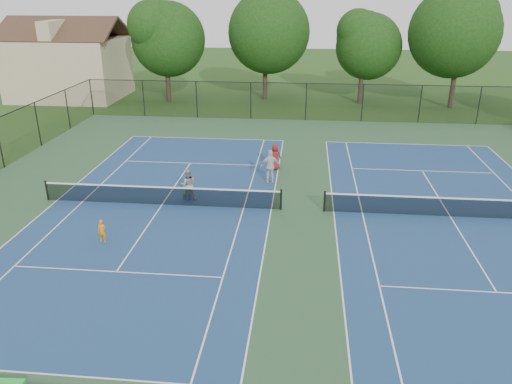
# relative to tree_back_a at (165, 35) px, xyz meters

# --- Properties ---
(ground) EXTENTS (140.00, 140.00, 0.00)m
(ground) POSITION_rel_tree_back_a_xyz_m (13.00, -24.00, -6.04)
(ground) COLOR #234716
(ground) RESTS_ON ground
(court_pad) EXTENTS (36.00, 36.00, 0.01)m
(court_pad) POSITION_rel_tree_back_a_xyz_m (13.00, -24.00, -6.03)
(court_pad) COLOR #325938
(court_pad) RESTS_ON ground
(tennis_court_left) EXTENTS (12.00, 23.83, 1.07)m
(tennis_court_left) POSITION_rel_tree_back_a_xyz_m (6.00, -24.00, -5.94)
(tennis_court_left) COLOR navy
(tennis_court_left) RESTS_ON ground
(tennis_court_right) EXTENTS (12.00, 23.83, 1.07)m
(tennis_court_right) POSITION_rel_tree_back_a_xyz_m (20.00, -24.00, -5.94)
(tennis_court_right) COLOR navy
(tennis_court_right) RESTS_ON ground
(perimeter_fence) EXTENTS (36.08, 36.08, 3.02)m
(perimeter_fence) POSITION_rel_tree_back_a_xyz_m (13.00, -24.00, -4.44)
(perimeter_fence) COLOR black
(perimeter_fence) RESTS_ON ground
(tree_back_a) EXTENTS (6.80, 6.80, 9.15)m
(tree_back_a) POSITION_rel_tree_back_a_xyz_m (0.00, 0.00, 0.00)
(tree_back_a) COLOR #2D2116
(tree_back_a) RESTS_ON ground
(tree_back_b) EXTENTS (7.60, 7.60, 10.03)m
(tree_back_b) POSITION_rel_tree_back_a_xyz_m (9.00, 2.00, 0.56)
(tree_back_b) COLOR #2D2116
(tree_back_b) RESTS_ON ground
(tree_back_c) EXTENTS (6.00, 6.00, 8.40)m
(tree_back_c) POSITION_rel_tree_back_a_xyz_m (18.00, 1.00, -0.56)
(tree_back_c) COLOR #2D2116
(tree_back_c) RESTS_ON ground
(tree_back_d) EXTENTS (7.80, 7.80, 10.37)m
(tree_back_d) POSITION_rel_tree_back_a_xyz_m (26.00, 0.00, 0.79)
(tree_back_d) COLOR #2D2116
(tree_back_d) RESTS_ON ground
(clapboard_house) EXTENTS (10.80, 8.10, 7.65)m
(clapboard_house) POSITION_rel_tree_back_a_xyz_m (-10.00, 1.00, -2.95)
(clapboard_house) COLOR tan
(clapboard_house) RESTS_ON ground
(child_player) EXTENTS (0.39, 0.27, 1.02)m
(child_player) POSITION_rel_tree_back_a_xyz_m (4.56, -28.08, -5.53)
(child_player) COLOR orange
(child_player) RESTS_ON ground
(instructor) EXTENTS (0.89, 0.75, 1.65)m
(instructor) POSITION_rel_tree_back_a_xyz_m (7.19, -23.18, -5.21)
(instructor) COLOR gray
(instructor) RESTS_ON ground
(bystander_a) EXTENTS (1.18, 0.72, 1.88)m
(bystander_a) POSITION_rel_tree_back_a_xyz_m (11.16, -20.32, -5.10)
(bystander_a) COLOR silver
(bystander_a) RESTS_ON ground
(bystander_c) EXTENTS (0.76, 0.50, 1.56)m
(bystander_c) POSITION_rel_tree_back_a_xyz_m (11.28, -18.20, -5.26)
(bystander_c) COLOR maroon
(bystander_c) RESTS_ON ground
(ball_crate) EXTENTS (0.41, 0.33, 0.29)m
(ball_crate) POSITION_rel_tree_back_a_xyz_m (7.08, -23.13, -5.89)
(ball_crate) COLOR navy
(ball_crate) RESTS_ON ground
(ball_hopper) EXTENTS (0.40, 0.35, 0.44)m
(ball_hopper) POSITION_rel_tree_back_a_xyz_m (7.08, -23.13, -5.53)
(ball_hopper) COLOR green
(ball_hopper) RESTS_ON ball_crate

